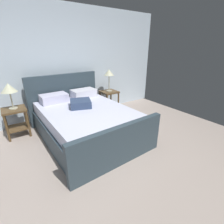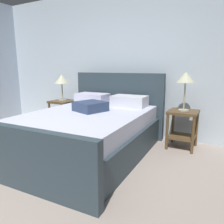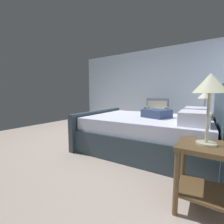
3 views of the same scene
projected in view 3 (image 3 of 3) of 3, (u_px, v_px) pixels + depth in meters
The scene contains 8 objects.
ground_plane at pixel (93, 138), 3.61m from camera, with size 5.90×5.29×0.02m, color #AC9B90.
wall_side_left at pixel (142, 86), 5.97m from camera, with size 0.12×5.41×2.70m, color silver.
bed at pixel (150, 132), 2.78m from camera, with size 1.80×2.36×1.16m.
nightstand_right at pixel (204, 167), 1.31m from camera, with size 0.44×0.44×0.60m.
table_lamp_right at pixel (210, 86), 1.23m from camera, with size 0.27×0.27×0.60m.
nightstand_left at pixel (203, 123), 3.32m from camera, with size 0.44×0.44×0.60m.
table_lamp_left at pixel (205, 95), 3.25m from camera, with size 0.29×0.29×0.52m.
armchair at pixel (157, 116), 4.93m from camera, with size 0.86×0.85×0.90m.
Camera 3 is at (2.70, 2.29, 1.02)m, focal length 24.26 mm.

